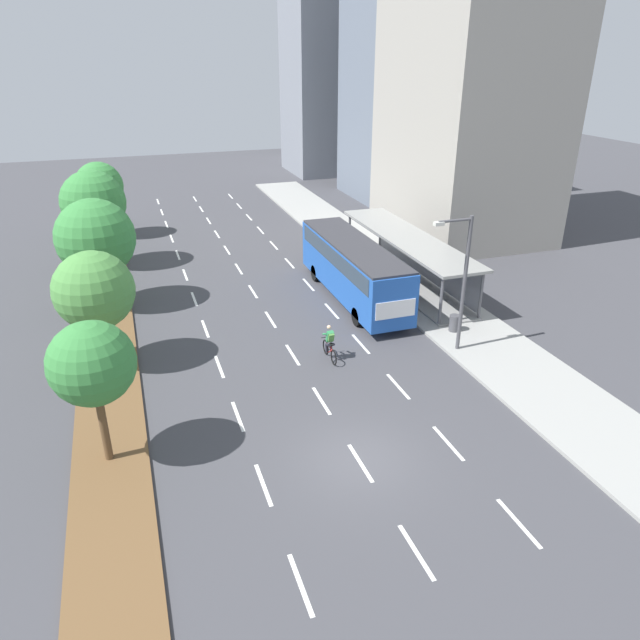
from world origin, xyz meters
TOP-DOWN VIEW (x-y plane):
  - ground_plane at (0.00, 0.00)m, footprint 140.00×140.00m
  - median_strip at (-8.30, 20.00)m, footprint 2.60×52.00m
  - sidewalk_right at (9.25, 20.00)m, footprint 4.50×52.00m
  - lane_divider_left at (-3.50, 18.77)m, footprint 0.14×48.54m
  - lane_divider_center at (0.00, 18.77)m, footprint 0.14×48.54m
  - lane_divider_right at (3.50, 18.77)m, footprint 0.14×48.54m
  - bus_shelter at (9.53, 15.04)m, footprint 2.90×13.69m
  - bus at (5.25, 13.76)m, footprint 2.54×11.29m
  - cyclist at (1.53, 7.28)m, footprint 0.46×1.82m
  - median_tree_nearest at (-8.32, 2.77)m, footprint 2.85×2.85m
  - median_tree_second at (-8.37, 9.91)m, footprint 3.47×3.47m
  - median_tree_third at (-8.32, 17.05)m, footprint 4.20×4.20m
  - median_tree_fourth at (-8.46, 24.18)m, footprint 4.07×4.07m
  - median_tree_fifth at (-8.19, 31.32)m, footprint 3.51×3.51m
  - streetlight at (7.42, 6.05)m, footprint 1.91×0.24m
  - trash_bin at (8.45, 7.81)m, footprint 0.52×0.52m
  - building_near_right at (18.29, 24.00)m, footprint 9.49×13.18m
  - building_mid_right at (18.04, 36.92)m, footprint 6.70×9.75m
  - building_far_right at (17.12, 51.43)m, footprint 9.03×8.92m
  - building_tall_right at (19.58, 58.47)m, footprint 8.42×11.35m

SIDE VIEW (x-z plane):
  - ground_plane at x=0.00m, z-range 0.00..0.00m
  - lane_divider_left at x=-3.50m, z-range 0.00..0.01m
  - lane_divider_center at x=0.00m, z-range 0.00..0.01m
  - lane_divider_right at x=3.50m, z-range 0.00..0.01m
  - median_strip at x=-8.30m, z-range 0.00..0.12m
  - sidewalk_right at x=9.25m, z-range 0.00..0.15m
  - trash_bin at x=8.45m, z-range 0.15..1.00m
  - cyclist at x=1.53m, z-range -0.06..1.65m
  - bus_shelter at x=9.53m, z-range 0.43..3.29m
  - bus at x=5.25m, z-range 0.38..3.75m
  - median_tree_second at x=-8.37m, z-range 1.06..6.42m
  - streetlight at x=7.42m, z-range 0.64..7.14m
  - median_tree_nearest at x=-8.32m, z-range 1.29..6.52m
  - median_tree_fifth at x=-8.19m, z-range 1.15..6.74m
  - median_tree_third at x=-8.32m, z-range 1.02..7.05m
  - median_tree_fourth at x=-8.46m, z-range 1.21..7.47m
  - building_tall_right at x=19.58m, z-range 0.00..16.86m
  - building_mid_right at x=18.04m, z-range 0.00..22.01m
  - building_far_right at x=17.12m, z-range 0.00..22.68m
  - building_near_right at x=18.29m, z-range 0.00..24.20m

